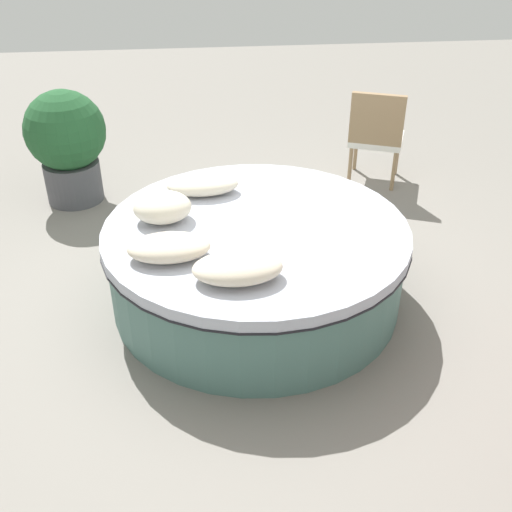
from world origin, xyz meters
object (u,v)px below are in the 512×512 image
object	(u,v)px
round_bed	(256,262)
throw_pillow_3	(238,268)
throw_pillow_2	(169,247)
patio_chair	(376,132)
throw_pillow_0	(202,185)
planter	(67,141)
throw_pillow_1	(162,207)

from	to	relation	value
round_bed	throw_pillow_3	world-z (taller)	throw_pillow_3
throw_pillow_2	throw_pillow_3	world-z (taller)	throw_pillow_3
round_bed	patio_chair	xyz separation A→B (m)	(1.42, 1.90, 0.24)
throw_pillow_0	planter	world-z (taller)	planter
throw_pillow_1	patio_chair	xyz separation A→B (m)	(2.07, 1.73, -0.17)
throw_pillow_1	throw_pillow_2	world-z (taller)	throw_pillow_1
throw_pillow_1	round_bed	bearing A→B (deg)	-13.88
planter	throw_pillow_2	bearing A→B (deg)	-65.75
round_bed	throw_pillow_3	size ratio (longest dim) A/B	3.93
round_bed	throw_pillow_2	world-z (taller)	throw_pillow_2
throw_pillow_1	throw_pillow_2	bearing A→B (deg)	-84.35
throw_pillow_0	throw_pillow_3	bearing A→B (deg)	-81.86
round_bed	planter	distance (m)	2.46
patio_chair	planter	world-z (taller)	planter
throw_pillow_2	patio_chair	world-z (taller)	patio_chair
round_bed	throw_pillow_1	xyz separation A→B (m)	(-0.65, 0.16, 0.41)
patio_chair	throw_pillow_3	bearing A→B (deg)	-100.22
throw_pillow_1	patio_chair	distance (m)	2.71
throw_pillow_2	planter	bearing A→B (deg)	114.25
throw_pillow_3	throw_pillow_1	bearing A→B (deg)	120.28
patio_chair	planter	bearing A→B (deg)	-157.13
throw_pillow_2	patio_chair	xyz separation A→B (m)	(2.02, 2.25, -0.14)
throw_pillow_0	throw_pillow_1	distance (m)	0.50
throw_pillow_2	throw_pillow_3	xyz separation A→B (m)	(0.42, -0.29, 0.00)
throw_pillow_0	patio_chair	bearing A→B (deg)	36.77
throw_pillow_0	throw_pillow_2	xyz separation A→B (m)	(-0.25, -0.92, 0.00)
throw_pillow_1	patio_chair	bearing A→B (deg)	39.90
patio_chair	planter	xyz separation A→B (m)	(-3.01, -0.04, 0.05)
round_bed	patio_chair	bearing A→B (deg)	53.18
patio_chair	round_bed	bearing A→B (deg)	-104.78
throw_pillow_0	throw_pillow_2	distance (m)	0.95
planter	patio_chair	bearing A→B (deg)	0.84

